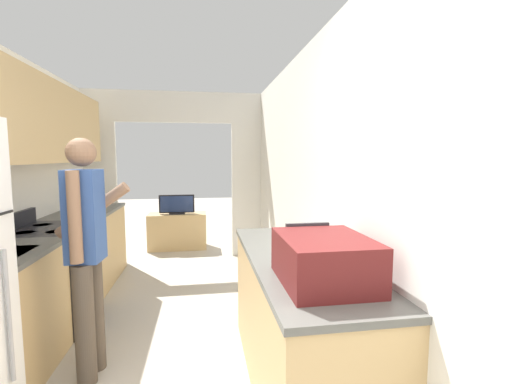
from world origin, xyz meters
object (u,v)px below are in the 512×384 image
at_px(person, 86,252).
at_px(tv_cabinet, 178,231).
at_px(knife, 74,217).
at_px(book_stack, 301,250).
at_px(television, 177,205).
at_px(suitcase, 324,259).
at_px(range_oven, 52,276).

bearing_deg(person, tv_cabinet, -1.60).
height_order(person, knife, person).
bearing_deg(tv_cabinet, book_stack, -73.96).
relative_size(person, television, 2.90).
bearing_deg(television, suitcase, -76.15).
distance_m(person, knife, 1.49).
relative_size(person, suitcase, 2.97).
height_order(book_stack, tv_cabinet, book_stack).
height_order(range_oven, suitcase, suitcase).
bearing_deg(television, person, -96.36).
relative_size(suitcase, book_stack, 1.86).
relative_size(book_stack, knife, 0.96).
relative_size(television, knife, 1.83).
distance_m(range_oven, knife, 0.70).
distance_m(person, suitcase, 1.63).
bearing_deg(knife, tv_cabinet, 45.21).
bearing_deg(range_oven, television, 69.04).
bearing_deg(knife, book_stack, -60.45).
height_order(book_stack, television, book_stack).
relative_size(person, book_stack, 5.53).
height_order(range_oven, book_stack, range_oven).
bearing_deg(book_stack, tv_cabinet, 106.04).
relative_size(range_oven, television, 1.82).
relative_size(book_stack, tv_cabinet, 0.32).
relative_size(suitcase, tv_cabinet, 0.59).
bearing_deg(tv_cabinet, television, -90.00).
height_order(person, tv_cabinet, person).
bearing_deg(person, knife, 26.35).
height_order(suitcase, television, suitcase).
height_order(book_stack, knife, book_stack).
height_order(range_oven, person, person).
distance_m(suitcase, book_stack, 0.53).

